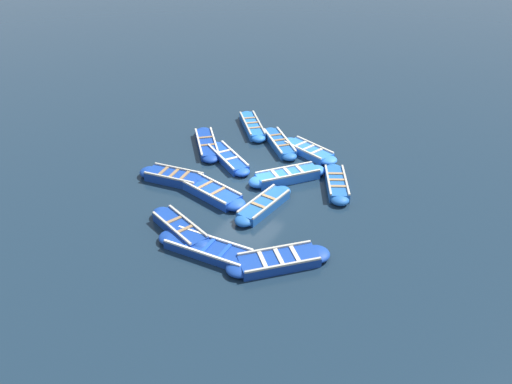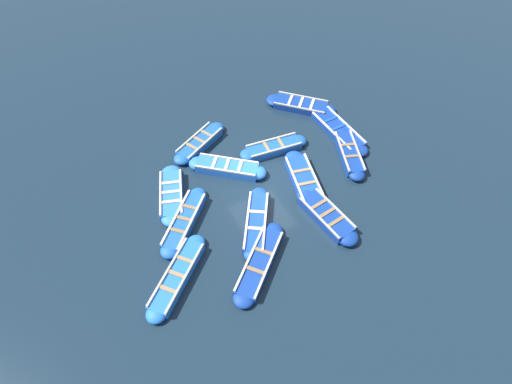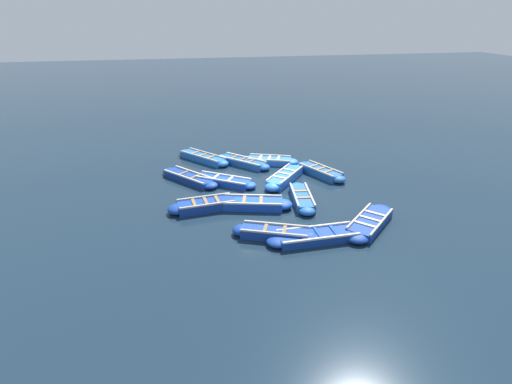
{
  "view_description": "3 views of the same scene",
  "coord_description": "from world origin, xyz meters",
  "px_view_note": "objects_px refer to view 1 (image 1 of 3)",
  "views": [
    {
      "loc": [
        -8.9,
        15.86,
        10.86
      ],
      "look_at": [
        -0.89,
        0.96,
        0.36
      ],
      "focal_mm": 35.0,
      "sensor_mm": 36.0,
      "label": 1
    },
    {
      "loc": [
        9.64,
        -5.58,
        13.27
      ],
      "look_at": [
        0.47,
        -0.59,
        0.23
      ],
      "focal_mm": 28.0,
      "sensor_mm": 36.0,
      "label": 2
    },
    {
      "loc": [
        3.79,
        17.05,
        7.94
      ],
      "look_at": [
        0.52,
        0.79,
        0.38
      ],
      "focal_mm": 28.0,
      "sensor_mm": 36.0,
      "label": 3
    }
  ],
  "objects_px": {
    "boat_broadside": "(208,249)",
    "boat_centre": "(308,151)",
    "boat_far_corner": "(288,176)",
    "boat_inner_gap": "(252,126)",
    "boat_bow_out": "(207,144)",
    "boat_outer_left": "(336,184)",
    "boat_near_quay": "(174,177)",
    "boat_drifting": "(279,261)",
    "boat_mid_row": "(264,205)",
    "boat_end_of_row": "(180,229)",
    "boat_outer_right": "(279,143)",
    "boat_tucked": "(212,192)",
    "boat_alongside": "(228,158)"
  },
  "relations": [
    {
      "from": "boat_alongside",
      "to": "boat_bow_out",
      "type": "xyz_separation_m",
      "value": [
        1.63,
        -0.76,
        -0.0
      ]
    },
    {
      "from": "boat_outer_left",
      "to": "boat_end_of_row",
      "type": "height_order",
      "value": "boat_end_of_row"
    },
    {
      "from": "boat_tucked",
      "to": "boat_end_of_row",
      "type": "bearing_deg",
      "value": 97.47
    },
    {
      "from": "boat_mid_row",
      "to": "boat_broadside",
      "type": "xyz_separation_m",
      "value": [
        0.42,
        3.33,
        -0.02
      ]
    },
    {
      "from": "boat_mid_row",
      "to": "boat_broadside",
      "type": "distance_m",
      "value": 3.36
    },
    {
      "from": "boat_bow_out",
      "to": "boat_end_of_row",
      "type": "height_order",
      "value": "boat_end_of_row"
    },
    {
      "from": "boat_tucked",
      "to": "boat_inner_gap",
      "type": "distance_m",
      "value": 6.7
    },
    {
      "from": "boat_far_corner",
      "to": "boat_inner_gap",
      "type": "bearing_deg",
      "value": -45.28
    },
    {
      "from": "boat_inner_gap",
      "to": "boat_broadside",
      "type": "height_order",
      "value": "boat_inner_gap"
    },
    {
      "from": "boat_outer_left",
      "to": "boat_mid_row",
      "type": "xyz_separation_m",
      "value": [
        1.92,
        2.88,
        -0.01
      ]
    },
    {
      "from": "boat_tucked",
      "to": "boat_centre",
      "type": "distance_m",
      "value": 5.67
    },
    {
      "from": "boat_alongside",
      "to": "boat_mid_row",
      "type": "relative_size",
      "value": 1.01
    },
    {
      "from": "boat_centre",
      "to": "boat_drifting",
      "type": "bearing_deg",
      "value": 106.27
    },
    {
      "from": "boat_far_corner",
      "to": "boat_centre",
      "type": "bearing_deg",
      "value": -86.06
    },
    {
      "from": "boat_outer_left",
      "to": "boat_near_quay",
      "type": "relative_size",
      "value": 0.95
    },
    {
      "from": "boat_alongside",
      "to": "boat_bow_out",
      "type": "relative_size",
      "value": 1.0
    },
    {
      "from": "boat_near_quay",
      "to": "boat_inner_gap",
      "type": "bearing_deg",
      "value": -93.45
    },
    {
      "from": "boat_tucked",
      "to": "boat_outer_right",
      "type": "bearing_deg",
      "value": -94.93
    },
    {
      "from": "boat_outer_left",
      "to": "boat_centre",
      "type": "height_order",
      "value": "boat_outer_left"
    },
    {
      "from": "boat_alongside",
      "to": "boat_broadside",
      "type": "xyz_separation_m",
      "value": [
        -2.85,
        6.04,
        -0.01
      ]
    },
    {
      "from": "boat_far_corner",
      "to": "boat_outer_left",
      "type": "distance_m",
      "value": 2.1
    },
    {
      "from": "boat_inner_gap",
      "to": "boat_far_corner",
      "type": "distance_m",
      "value": 5.46
    },
    {
      "from": "boat_alongside",
      "to": "boat_drifting",
      "type": "distance_m",
      "value": 7.58
    },
    {
      "from": "boat_inner_gap",
      "to": "boat_far_corner",
      "type": "bearing_deg",
      "value": 134.72
    },
    {
      "from": "boat_inner_gap",
      "to": "boat_outer_left",
      "type": "height_order",
      "value": "boat_outer_left"
    },
    {
      "from": "boat_inner_gap",
      "to": "boat_centre",
      "type": "distance_m",
      "value": 3.84
    },
    {
      "from": "boat_outer_left",
      "to": "boat_outer_right",
      "type": "bearing_deg",
      "value": -31.44
    },
    {
      "from": "boat_bow_out",
      "to": "boat_end_of_row",
      "type": "relative_size",
      "value": 1.0
    },
    {
      "from": "boat_broadside",
      "to": "boat_mid_row",
      "type": "bearing_deg",
      "value": -97.17
    },
    {
      "from": "boat_outer_right",
      "to": "boat_near_quay",
      "type": "bearing_deg",
      "value": 63.93
    },
    {
      "from": "boat_far_corner",
      "to": "boat_mid_row",
      "type": "relative_size",
      "value": 0.95
    },
    {
      "from": "boat_centre",
      "to": "boat_end_of_row",
      "type": "relative_size",
      "value": 1.0
    },
    {
      "from": "boat_tucked",
      "to": "boat_broadside",
      "type": "distance_m",
      "value": 3.7
    },
    {
      "from": "boat_inner_gap",
      "to": "boat_alongside",
      "type": "bearing_deg",
      "value": 100.98
    },
    {
      "from": "boat_drifting",
      "to": "boat_outer_right",
      "type": "bearing_deg",
      "value": -64.19
    },
    {
      "from": "boat_outer_right",
      "to": "boat_outer_left",
      "type": "bearing_deg",
      "value": 148.56
    },
    {
      "from": "boat_broadside",
      "to": "boat_centre",
      "type": "relative_size",
      "value": 1.19
    },
    {
      "from": "boat_broadside",
      "to": "boat_end_of_row",
      "type": "bearing_deg",
      "value": -18.09
    },
    {
      "from": "boat_mid_row",
      "to": "boat_broadside",
      "type": "height_order",
      "value": "boat_mid_row"
    },
    {
      "from": "boat_mid_row",
      "to": "boat_far_corner",
      "type": "bearing_deg",
      "value": -86.91
    },
    {
      "from": "boat_outer_left",
      "to": "boat_drifting",
      "type": "height_order",
      "value": "boat_outer_left"
    },
    {
      "from": "boat_bow_out",
      "to": "boat_outer_left",
      "type": "distance_m",
      "value": 6.85
    },
    {
      "from": "boat_outer_right",
      "to": "boat_drifting",
      "type": "relative_size",
      "value": 0.92
    },
    {
      "from": "boat_far_corner",
      "to": "boat_drifting",
      "type": "height_order",
      "value": "boat_far_corner"
    },
    {
      "from": "boat_near_quay",
      "to": "boat_drifting",
      "type": "relative_size",
      "value": 1.04
    },
    {
      "from": "boat_alongside",
      "to": "boat_bow_out",
      "type": "distance_m",
      "value": 1.8
    },
    {
      "from": "boat_mid_row",
      "to": "boat_near_quay",
      "type": "distance_m",
      "value": 4.35
    },
    {
      "from": "boat_bow_out",
      "to": "boat_near_quay",
      "type": "distance_m",
      "value": 3.43
    },
    {
      "from": "boat_drifting",
      "to": "boat_centre",
      "type": "xyz_separation_m",
      "value": [
        2.31,
        -7.9,
        -0.01
      ]
    },
    {
      "from": "boat_broadside",
      "to": "boat_outer_right",
      "type": "bearing_deg",
      "value": -80.45
    }
  ]
}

